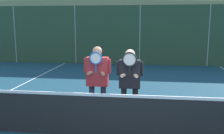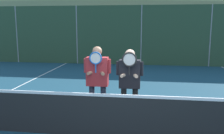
% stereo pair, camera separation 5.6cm
% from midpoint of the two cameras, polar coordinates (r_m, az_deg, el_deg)
% --- Properties ---
extents(hill_distant, '(120.21, 66.79, 23.37)m').
position_cam_midpoint_polar(hill_distant, '(56.81, 7.76, 7.57)').
color(hill_distant, '#5B7551').
rests_on(hill_distant, ground_plane).
extents(clubhouse_building, '(16.03, 5.50, 3.62)m').
position_cam_midpoint_polar(clubhouse_building, '(23.60, 8.09, 8.80)').
color(clubhouse_building, beige).
rests_on(clubhouse_building, ground_plane).
extents(fence_back, '(21.66, 0.06, 3.23)m').
position_cam_midpoint_polar(fence_back, '(13.72, 6.82, 7.17)').
color(fence_back, gray).
rests_on(fence_back, ground_plane).
extents(tennis_net, '(11.45, 0.09, 1.01)m').
position_cam_midpoint_polar(tennis_net, '(4.98, 4.18, -11.18)').
color(tennis_net, gray).
rests_on(tennis_net, ground_plane).
extents(court_line_left_sideline, '(0.05, 16.00, 0.01)m').
position_cam_midpoint_polar(court_line_left_sideline, '(9.18, -22.13, -5.06)').
color(court_line_left_sideline, white).
rests_on(court_line_left_sideline, ground_plane).
extents(player_leftmost, '(0.63, 0.34, 1.75)m').
position_cam_midpoint_polar(player_leftmost, '(5.76, -3.09, -2.22)').
color(player_leftmost, '#232838').
rests_on(player_leftmost, ground_plane).
extents(player_center_left, '(0.61, 0.34, 1.69)m').
position_cam_midpoint_polar(player_center_left, '(5.67, 4.34, -2.69)').
color(player_center_left, black).
rests_on(player_center_left, ground_plane).
extents(car_far_left, '(4.70, 2.01, 1.82)m').
position_cam_midpoint_polar(car_far_left, '(18.61, -13.72, 5.53)').
color(car_far_left, silver).
rests_on(car_far_left, ground_plane).
extents(car_left_of_center, '(4.79, 1.97, 1.90)m').
position_cam_midpoint_polar(car_left_of_center, '(17.36, 3.06, 5.62)').
color(car_left_of_center, slate).
rests_on(car_left_of_center, ground_plane).
extents(car_center, '(4.27, 1.93, 1.66)m').
position_cam_midpoint_polar(car_center, '(17.43, 20.17, 4.70)').
color(car_center, black).
rests_on(car_center, ground_plane).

